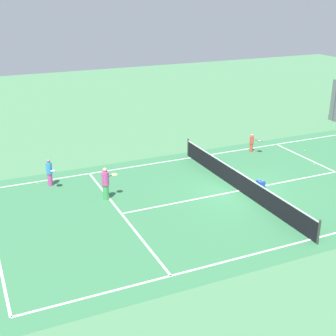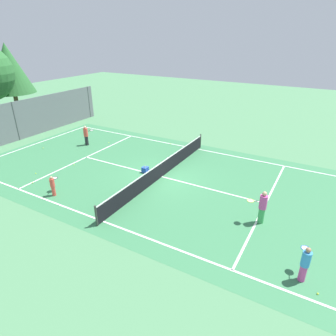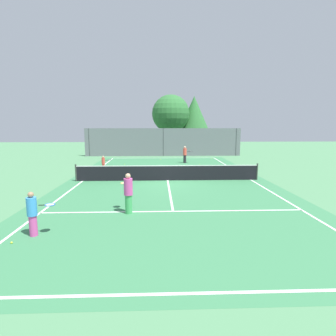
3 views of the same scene
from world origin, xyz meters
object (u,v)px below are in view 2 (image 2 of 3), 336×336
player_2 (305,263)px  tennis_ball_7 (89,129)px  tennis_ball_2 (170,144)px  tennis_ball_4 (36,173)px  player_3 (53,185)px  tennis_ball_8 (109,142)px  player_1 (262,207)px  tennis_ball_1 (318,294)px  tennis_ball_0 (43,148)px  tennis_ball_6 (74,165)px  tennis_ball_5 (33,183)px  ball_crate (145,170)px  tennis_ball_3 (141,138)px  player_0 (86,135)px

player_2 → tennis_ball_7: player_2 is taller
tennis_ball_2 → tennis_ball_4: size_ratio=1.00×
player_3 → tennis_ball_8: player_3 is taller
player_1 → tennis_ball_1: 4.38m
tennis_ball_0 → tennis_ball_8: 5.08m
tennis_ball_1 → tennis_ball_7: size_ratio=1.00×
tennis_ball_2 → tennis_ball_6: (-6.92, 3.67, 0.00)m
player_1 → player_3: bearing=106.3°
player_1 → tennis_ball_7: size_ratio=25.30×
player_3 → tennis_ball_5: size_ratio=17.90×
player_2 → tennis_ball_0: (4.35, 19.36, -0.73)m
tennis_ball_2 → tennis_ball_5: bearing=159.0°
tennis_ball_6 → player_1: bearing=-91.7°
ball_crate → tennis_ball_3: 6.71m
player_2 → tennis_ball_7: (9.75, 19.63, -0.73)m
player_0 → player_2: player_0 is taller
tennis_ball_0 → tennis_ball_1: bearing=-103.4°
tennis_ball_1 → tennis_ball_5: bearing=88.1°
ball_crate → tennis_ball_2: ball_crate is taller
player_3 → tennis_ball_4: size_ratio=17.90×
player_2 → player_3: player_2 is taller
tennis_ball_2 → tennis_ball_3: size_ratio=1.00×
tennis_ball_7 → tennis_ball_1: bearing=-116.7°
player_3 → tennis_ball_3: player_3 is taller
player_1 → player_2: 3.59m
tennis_ball_6 → ball_crate: bearing=-72.7°
ball_crate → tennis_ball_2: bearing=12.1°
player_1 → tennis_ball_2: (7.30, 8.98, -0.83)m
tennis_ball_8 → tennis_ball_7: bearing=64.5°
player_3 → tennis_ball_8: (8.10, 2.95, -0.58)m
tennis_ball_2 → tennis_ball_4: same height
tennis_ball_5 → player_2: bearing=-90.3°
player_2 → tennis_ball_8: size_ratio=22.40×
player_1 → tennis_ball_5: size_ratio=25.30×
player_1 → tennis_ball_8: (5.02, 13.53, -0.83)m
player_2 → player_3: 12.75m
tennis_ball_4 → tennis_ball_5: 1.32m
ball_crate → tennis_ball_7: 10.87m
player_0 → tennis_ball_6: (-3.41, -2.06, -0.79)m
player_1 → tennis_ball_2: bearing=50.9°
tennis_ball_0 → player_1: bearing=-95.0°
tennis_ball_4 → tennis_ball_1: bearing=-95.0°
tennis_ball_4 → tennis_ball_6: (2.20, -1.12, 0.00)m
player_1 → tennis_ball_4: player_1 is taller
player_0 → player_3: size_ratio=1.35×
tennis_ball_2 → tennis_ball_7: 8.49m
tennis_ball_2 → tennis_ball_7: same height
player_3 → tennis_ball_6: 4.08m
tennis_ball_2 → tennis_ball_8: bearing=116.6°
tennis_ball_3 → tennis_ball_8: bearing=142.7°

